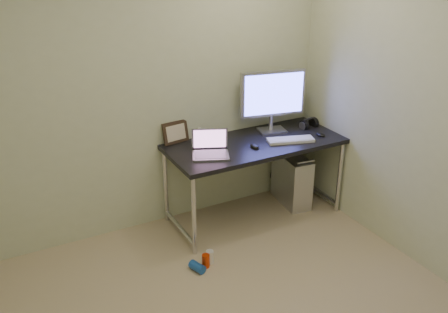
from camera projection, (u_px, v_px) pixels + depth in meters
wall_back at (135, 93)px, 4.10m from camera, size 3.50×0.02×2.50m
desk at (255, 150)px, 4.47m from camera, size 1.58×0.69×0.75m
tower_computer at (292, 179)px, 4.88m from camera, size 0.26×0.50×0.53m
cable_a at (274, 157)px, 5.00m from camera, size 0.01×0.16×0.69m
cable_b at (283, 158)px, 5.03m from camera, size 0.02×0.11×0.71m
can_red at (206, 261)px, 3.98m from camera, size 0.08×0.08×0.11m
can_white at (210, 257)px, 4.03m from camera, size 0.08×0.08×0.11m
can_blue at (197, 267)px, 3.94m from camera, size 0.11×0.15×0.07m
laptop at (210, 149)px, 4.17m from camera, size 0.38×0.35×0.21m
monitor at (273, 96)px, 4.55m from camera, size 0.61×0.22×0.58m
keyboard at (291, 140)px, 4.45m from camera, size 0.44×0.25×0.03m
mouse_right at (321, 134)px, 4.57m from camera, size 0.07×0.11×0.04m
mouse_left at (255, 146)px, 4.32m from camera, size 0.08×0.11×0.04m
headphones at (309, 124)px, 4.77m from camera, size 0.18×0.11×0.11m
picture_frame at (176, 132)px, 4.39m from camera, size 0.25×0.10×0.20m
webcam at (200, 131)px, 4.46m from camera, size 0.04×0.03×0.11m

